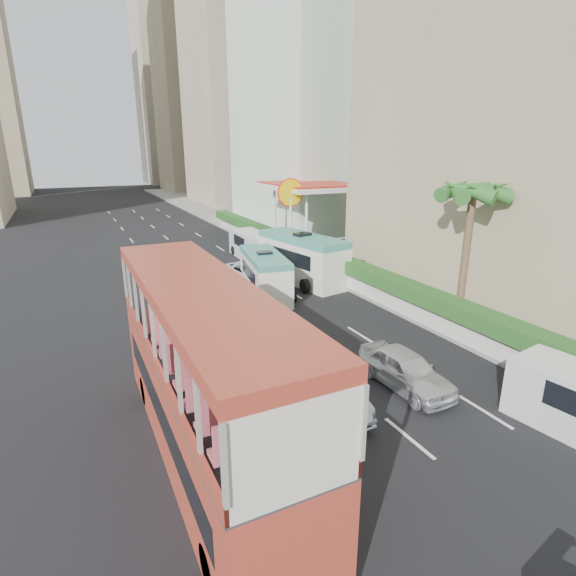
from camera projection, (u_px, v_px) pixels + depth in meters
ground_plane at (379, 402)px, 15.39m from camera, size 200.00×200.00×0.00m
double_decker_bus at (204, 374)px, 12.10m from camera, size 2.50×11.00×5.06m
car_silver_lane_a at (316, 405)px, 15.21m from camera, size 1.72×4.59×1.50m
car_silver_lane_b at (404, 387)px, 16.41m from camera, size 1.76×4.13×1.39m
van_asset at (251, 283)px, 28.93m from camera, size 3.05×5.09×1.32m
minibus_near at (265, 275)px, 26.13m from camera, size 2.90×5.93×2.52m
minibus_far at (302, 259)px, 28.92m from camera, size 3.40×7.08×3.01m
panel_van_far at (251, 245)px, 35.22m from camera, size 2.11×5.07×2.02m
sidewalk at (289, 243)px, 40.56m from camera, size 6.00×120.00×0.18m
kerb_wall at (325, 268)px, 29.79m from camera, size 0.30×44.00×1.00m
hedge at (326, 256)px, 29.53m from camera, size 1.10×44.00×0.70m
palm_tree at (465, 258)px, 21.10m from camera, size 0.36×0.36×6.40m
shell_station at (310, 216)px, 38.47m from camera, size 6.50×8.00×5.50m
tower_mid at (244, 27)px, 65.12m from camera, size 16.00×16.00×50.00m
tower_far_a at (195, 73)px, 86.13m from camera, size 14.00×14.00×44.00m
tower_far_b at (171, 95)px, 105.56m from camera, size 14.00×14.00×40.00m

